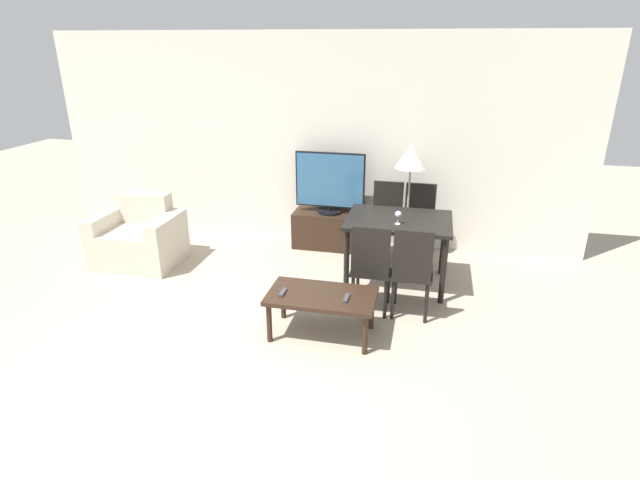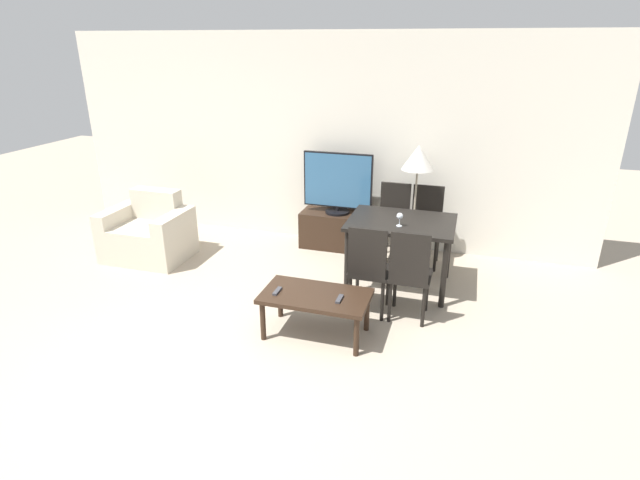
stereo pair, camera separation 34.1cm
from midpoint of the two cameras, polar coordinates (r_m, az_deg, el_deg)
name	(u,v)px [view 2 (the right image)]	position (r m, az deg, el deg)	size (l,w,h in m)	color
ground_plane	(200,377)	(4.33, -11.35, -15.13)	(18.00, 18.00, 0.00)	tan
wall_back	(318,141)	(6.66, 1.27, 11.25)	(7.11, 0.06, 2.70)	silver
armchair	(149,234)	(6.58, -17.60, 0.60)	(0.99, 0.75, 0.82)	beige
tv_stand	(337,230)	(6.62, 3.45, 1.14)	(0.94, 0.42, 0.48)	black
tv	(338,183)	(6.42, 3.57, 6.46)	(0.90, 0.31, 0.79)	black
coffee_table	(316,299)	(4.59, 1.65, -6.82)	(0.99, 0.55, 0.43)	black
dining_table	(401,230)	(5.50, 11.02, 1.15)	(1.13, 0.84, 0.77)	black
dining_chair_near	(369,266)	(4.90, 7.60, -3.04)	(0.40, 0.40, 0.96)	black
dining_chair_far	(426,222)	(6.22, 13.54, 2.02)	(0.40, 0.40, 0.96)	black
dining_chair_near_right	(410,271)	(4.86, 12.21, -3.57)	(0.40, 0.40, 0.96)	black
dining_chair_far_left	(393,219)	(6.25, 9.92, 2.41)	(0.40, 0.40, 0.96)	black
floor_lamp	(418,162)	(6.00, 12.76, 8.69)	(0.38, 0.38, 1.46)	gray
remote_primary	(277,291)	(4.60, -2.78, -5.88)	(0.04, 0.15, 0.02)	#38383D
remote_secondary	(339,299)	(4.48, 4.44, -6.76)	(0.04, 0.15, 0.02)	#38383D
wine_glass_left	(400,217)	(5.26, 10.95, 2.58)	(0.07, 0.07, 0.15)	silver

